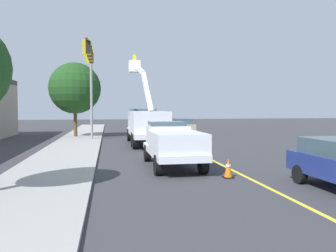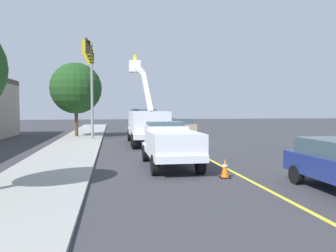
% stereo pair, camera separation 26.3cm
% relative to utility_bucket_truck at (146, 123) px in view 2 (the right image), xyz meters
% --- Properties ---
extents(ground, '(120.00, 120.00, 0.00)m').
position_rel_utility_bucket_truck_xyz_m(ground, '(0.71, -2.51, -1.61)').
color(ground, '#38383D').
extents(sidewalk_far_side, '(60.01, 3.82, 0.12)m').
position_rel_utility_bucket_truck_xyz_m(sidewalk_far_side, '(0.68, 5.25, -1.55)').
color(sidewalk_far_side, '#9E9E99').
rests_on(sidewalk_far_side, ground).
extents(lane_centre_stripe, '(50.00, 0.34, 0.01)m').
position_rel_utility_bucket_truck_xyz_m(lane_centre_stripe, '(0.71, -2.51, -1.60)').
color(lane_centre_stripe, yellow).
rests_on(lane_centre_stripe, ground).
extents(utility_bucket_truck, '(8.21, 2.61, 6.95)m').
position_rel_utility_bucket_truck_xyz_m(utility_bucket_truck, '(0.00, 0.00, 0.00)').
color(utility_bucket_truck, white).
rests_on(utility_bucket_truck, ground).
extents(service_pickup_truck, '(5.61, 2.21, 2.06)m').
position_rel_utility_bucket_truck_xyz_m(service_pickup_truck, '(-10.18, -0.05, -0.49)').
color(service_pickup_truck, white).
rests_on(service_pickup_truck, ground).
extents(passing_minivan, '(4.81, 1.96, 1.69)m').
position_rel_utility_bucket_truck_xyz_m(passing_minivan, '(8.84, -4.70, -0.64)').
color(passing_minivan, tan).
rests_on(passing_minivan, ground).
extents(traffic_cone_leading, '(0.40, 0.40, 0.77)m').
position_rel_utility_bucket_truck_xyz_m(traffic_cone_leading, '(-12.93, -1.75, -1.23)').
color(traffic_cone_leading, black).
rests_on(traffic_cone_leading, ground).
extents(traffic_cone_mid_front, '(0.40, 0.40, 0.78)m').
position_rel_utility_bucket_truck_xyz_m(traffic_cone_mid_front, '(4.03, -2.11, -1.23)').
color(traffic_cone_mid_front, black).
rests_on(traffic_cone_mid_front, ground).
extents(traffic_signal_mast, '(7.19, 0.58, 8.34)m').
position_rel_utility_bucket_truck_xyz_m(traffic_signal_mast, '(1.82, 4.23, 4.31)').
color(traffic_signal_mast, gray).
rests_on(traffic_signal_mast, ground).
extents(street_tree_right, '(4.77, 4.77, 7.00)m').
position_rel_utility_bucket_truck_xyz_m(street_tree_right, '(6.97, 5.88, 3.00)').
color(street_tree_right, brown).
rests_on(street_tree_right, ground).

